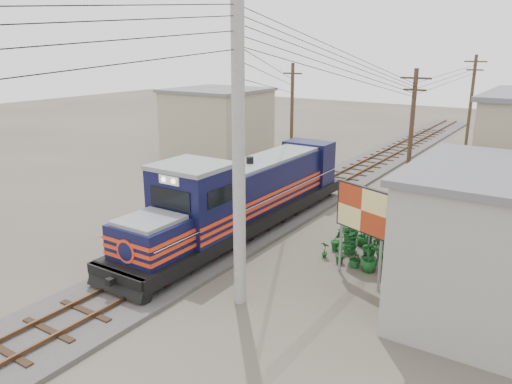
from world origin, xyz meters
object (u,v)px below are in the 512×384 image
Objects in this scene: locomotive at (243,198)px; billboard at (362,212)px; market_umbrella at (371,203)px; vendor at (375,225)px.

locomotive reaches higher than billboard.
billboard is at bearing -79.01° from market_umbrella.
market_umbrella is (-0.38, 1.96, -0.28)m from billboard.
billboard is 1.34× the size of market_umbrella.
locomotive is 8.70× the size of vendor.
locomotive is 5.67× the size of market_umbrella.
billboard is at bearing -15.24° from locomotive.
market_umbrella is 2.25m from vendor.
market_umbrella is at bearing 2.86° from locomotive.
billboard is at bearing 95.68° from vendor.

